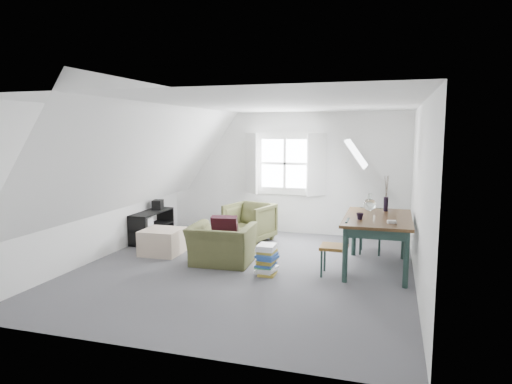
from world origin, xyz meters
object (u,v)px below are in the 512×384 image
(armchair_near, at_px, (222,264))
(media_shelf, at_px, (151,228))
(armchair_far, at_px, (250,241))
(dining_table, at_px, (378,224))
(ottoman, at_px, (162,242))
(dining_chair_near, at_px, (337,246))
(dining_chair_far, at_px, (371,229))
(magazine_stack, at_px, (267,260))

(armchair_near, distance_m, media_shelf, 2.17)
(armchair_far, bearing_deg, dining_table, -10.06)
(ottoman, bearing_deg, dining_chair_near, -6.27)
(dining_chair_far, height_order, dining_chair_near, dining_chair_near)
(dining_chair_far, bearing_deg, dining_chair_near, 87.11)
(dining_table, bearing_deg, magazine_stack, -153.09)
(media_shelf, height_order, magazine_stack, media_shelf)
(magazine_stack, bearing_deg, armchair_near, 159.41)
(armchair_far, xyz_separation_m, ottoman, (-1.17, -1.31, 0.22))
(armchair_far, xyz_separation_m, dining_table, (2.42, -1.18, 0.72))
(armchair_far, xyz_separation_m, media_shelf, (-1.84, -0.53, 0.26))
(armchair_far, height_order, dining_chair_near, dining_chair_near)
(ottoman, xyz_separation_m, magazine_stack, (2.04, -0.59, 0.01))
(armchair_far, distance_m, media_shelf, 1.93)
(armchair_near, height_order, media_shelf, media_shelf)
(armchair_far, relative_size, magazine_stack, 1.81)
(armchair_near, distance_m, dining_chair_near, 1.88)
(ottoman, height_order, magazine_stack, magazine_stack)
(dining_chair_far, distance_m, magazine_stack, 2.18)
(ottoman, bearing_deg, armchair_near, -13.02)
(armchair_near, bearing_deg, ottoman, -15.93)
(ottoman, bearing_deg, dining_table, 2.07)
(armchair_far, distance_m, ottoman, 1.77)
(armchair_far, distance_m, magazine_stack, 2.10)
(media_shelf, bearing_deg, armchair_far, 20.97)
(armchair_far, bearing_deg, magazine_stack, -49.51)
(armchair_near, bearing_deg, magazine_stack, 156.50)
(armchair_far, relative_size, dining_chair_far, 0.98)
(media_shelf, bearing_deg, dining_table, -3.80)
(dining_table, height_order, media_shelf, dining_table)
(dining_chair_near, bearing_deg, dining_chair_far, 172.91)
(media_shelf, bearing_deg, dining_chair_far, 8.76)
(magazine_stack, bearing_deg, armchair_far, 114.53)
(armchair_near, relative_size, magazine_stack, 2.18)
(dining_table, distance_m, magazine_stack, 1.78)
(armchair_near, height_order, ottoman, ottoman)
(magazine_stack, bearing_deg, dining_table, 24.96)
(armchair_far, xyz_separation_m, magazine_stack, (0.87, -1.90, 0.23))
(dining_chair_near, relative_size, magazine_stack, 1.88)
(armchair_far, distance_m, dining_table, 2.78)
(ottoman, bearing_deg, dining_chair_far, 17.07)
(ottoman, height_order, dining_chair_far, dining_chair_far)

